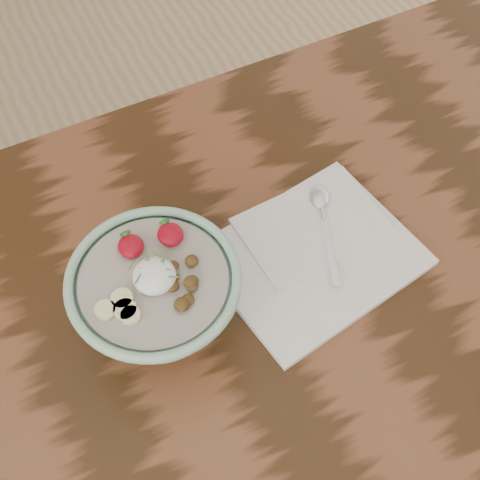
% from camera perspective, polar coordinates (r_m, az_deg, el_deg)
% --- Properties ---
extents(table, '(1.60, 0.90, 0.75)m').
position_cam_1_polar(table, '(0.94, 0.67, -10.91)').
color(table, '#341D0D').
rests_on(table, ground).
extents(breakfast_bowl, '(0.21, 0.21, 0.13)m').
position_cam_1_polar(breakfast_bowl, '(0.81, -7.09, -4.86)').
color(breakfast_bowl, '#90C2A1').
rests_on(breakfast_bowl, table).
extents(napkin, '(0.30, 0.25, 0.02)m').
position_cam_1_polar(napkin, '(0.92, 6.25, -0.84)').
color(napkin, white).
rests_on(napkin, table).
extents(spoon, '(0.08, 0.16, 0.01)m').
position_cam_1_polar(spoon, '(0.94, 7.00, 2.56)').
color(spoon, silver).
rests_on(spoon, napkin).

